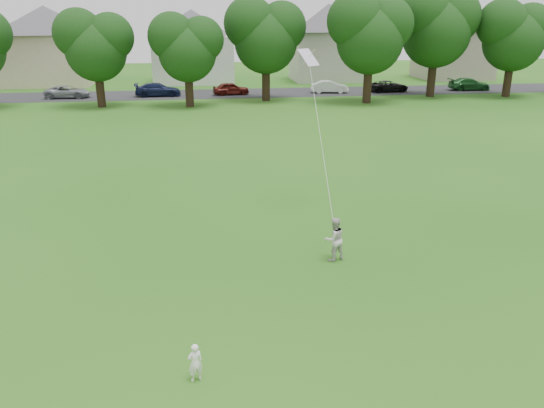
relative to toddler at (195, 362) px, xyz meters
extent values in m
plane|color=#1D5613|center=(-0.06, 2.75, -0.46)|extent=(160.00, 160.00, 0.00)
cube|color=#2D2D30|center=(-0.06, 44.75, -0.46)|extent=(90.00, 7.00, 0.01)
imported|color=white|center=(0.00, 0.00, 0.00)|extent=(0.39, 0.31, 0.92)
imported|color=beige|center=(4.45, 5.50, 0.27)|extent=(0.85, 0.75, 1.47)
plane|color=white|center=(4.58, 10.82, 5.54)|extent=(1.03, 0.99, 0.60)
cylinder|color=white|center=(4.51, 8.16, 3.07)|extent=(0.01, 0.01, 7.27)
cylinder|color=black|center=(-8.00, 37.95, 1.12)|extent=(0.71, 0.71, 3.16)
cylinder|color=black|center=(-0.43, 37.11, 1.06)|extent=(0.70, 0.70, 3.04)
cylinder|color=black|center=(6.57, 39.62, 1.32)|extent=(0.74, 0.74, 3.55)
cylinder|color=black|center=(15.43, 37.03, 1.38)|extent=(0.75, 0.75, 3.67)
cylinder|color=black|center=(22.79, 40.02, 1.53)|extent=(0.78, 0.78, 3.99)
cylinder|color=black|center=(30.08, 38.94, 1.29)|extent=(0.74, 0.74, 3.51)
imported|color=gray|center=(-12.08, 43.75, 0.13)|extent=(4.21, 2.02, 1.16)
imported|color=#12193A|center=(-3.56, 43.75, 0.19)|extent=(4.43, 1.86, 1.28)
imported|color=#591611|center=(3.58, 43.75, 0.16)|extent=(3.76, 1.93, 1.22)
imported|color=silver|center=(13.63, 43.75, 0.16)|extent=(3.87, 1.79, 1.23)
imported|color=black|center=(19.88, 43.75, 0.12)|extent=(4.31, 2.39, 1.14)
imported|color=#1C5522|center=(28.73, 43.75, 0.18)|extent=(4.41, 2.00, 1.25)
cube|color=beige|center=(-16.06, 54.75, 2.29)|extent=(9.13, 7.34, 5.49)
pyramid|color=#514E53|center=(-16.06, 54.75, 8.06)|extent=(13.17, 13.17, 3.02)
cube|color=white|center=(-0.06, 54.75, 2.17)|extent=(9.07, 6.95, 5.26)
pyramid|color=#514E53|center=(-0.06, 54.75, 7.69)|extent=(13.08, 13.08, 2.89)
cube|color=beige|center=(15.94, 54.75, 2.38)|extent=(8.25, 6.80, 5.67)
pyramid|color=#514E53|center=(15.94, 54.75, 8.33)|extent=(11.90, 11.90, 3.12)
cube|color=#A99F8C|center=(31.94, 54.75, 2.40)|extent=(8.12, 7.18, 5.72)
pyramid|color=#514E53|center=(31.94, 54.75, 8.41)|extent=(11.72, 11.72, 3.15)
camera|label=1|loc=(0.34, -9.74, 7.07)|focal=35.00mm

